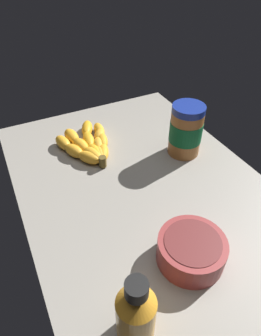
{
  "coord_description": "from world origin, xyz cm",
  "views": [
    {
      "loc": [
        -46.72,
        26.69,
        51.27
      ],
      "look_at": [
        1.13,
        2.99,
        5.91
      ],
      "focal_mm": 31.76,
      "sensor_mm": 36.0,
      "label": 1
    }
  ],
  "objects_px": {
    "peanut_butter_jar": "(186,130)",
    "honey_bottle": "(136,313)",
    "banana_bunch": "(89,144)",
    "small_bowl": "(191,250)"
  },
  "relations": [
    {
      "from": "banana_bunch",
      "to": "peanut_butter_jar",
      "type": "bearing_deg",
      "value": -119.31
    },
    {
      "from": "peanut_butter_jar",
      "to": "honey_bottle",
      "type": "relative_size",
      "value": 0.97
    },
    {
      "from": "banana_bunch",
      "to": "peanut_butter_jar",
      "type": "distance_m",
      "value": 0.28
    },
    {
      "from": "peanut_butter_jar",
      "to": "honey_bottle",
      "type": "distance_m",
      "value": 0.5
    },
    {
      "from": "honey_bottle",
      "to": "banana_bunch",
      "type": "bearing_deg",
      "value": -11.86
    },
    {
      "from": "honey_bottle",
      "to": "small_bowl",
      "type": "height_order",
      "value": "honey_bottle"
    },
    {
      "from": "honey_bottle",
      "to": "small_bowl",
      "type": "bearing_deg",
      "value": -65.0
    },
    {
      "from": "banana_bunch",
      "to": "peanut_butter_jar",
      "type": "relative_size",
      "value": 1.55
    },
    {
      "from": "small_bowl",
      "to": "peanut_butter_jar",
      "type": "bearing_deg",
      "value": -31.91
    },
    {
      "from": "banana_bunch",
      "to": "honey_bottle",
      "type": "height_order",
      "value": "honey_bottle"
    }
  ]
}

